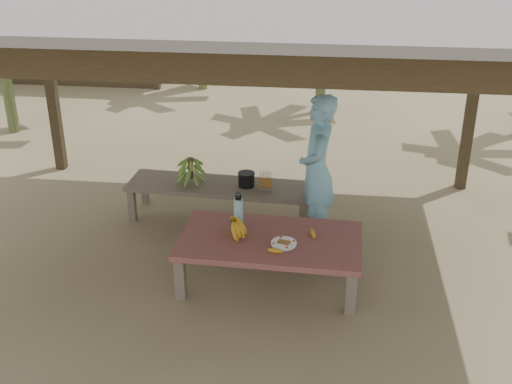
# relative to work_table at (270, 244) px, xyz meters

# --- Properties ---
(ground) EXTENTS (80.00, 80.00, 0.00)m
(ground) POSITION_rel_work_table_xyz_m (-0.49, 0.32, -0.43)
(ground) COLOR brown
(ground) RESTS_ON ground
(work_table) EXTENTS (1.83, 1.06, 0.50)m
(work_table) POSITION_rel_work_table_xyz_m (0.00, 0.00, 0.00)
(work_table) COLOR brown
(work_table) RESTS_ON ground
(bench) EXTENTS (2.23, 0.72, 0.45)m
(bench) POSITION_rel_work_table_xyz_m (-0.74, 1.33, -0.04)
(bench) COLOR brown
(bench) RESTS_ON ground
(ripe_banana_bunch) EXTENTS (0.35, 0.32, 0.18)m
(ripe_banana_bunch) POSITION_rel_work_table_xyz_m (-0.40, 0.03, 0.16)
(ripe_banana_bunch) COLOR gold
(ripe_banana_bunch) RESTS_ON work_table
(plate) EXTENTS (0.25, 0.25, 0.04)m
(plate) POSITION_rel_work_table_xyz_m (0.14, -0.12, 0.08)
(plate) COLOR white
(plate) RESTS_ON work_table
(loose_banana_front) EXTENTS (0.15, 0.05, 0.04)m
(loose_banana_front) POSITION_rel_work_table_xyz_m (0.07, -0.28, 0.09)
(loose_banana_front) COLOR gold
(loose_banana_front) RESTS_ON work_table
(loose_banana_side) EXTENTS (0.08, 0.16, 0.04)m
(loose_banana_side) POSITION_rel_work_table_xyz_m (0.42, 0.11, 0.09)
(loose_banana_side) COLOR gold
(loose_banana_side) RESTS_ON work_table
(water_flask) EXTENTS (0.09, 0.09, 0.34)m
(water_flask) POSITION_rel_work_table_xyz_m (-0.36, 0.30, 0.21)
(water_flask) COLOR #3FB3C6
(water_flask) RESTS_ON work_table
(green_banana_stalk) EXTENTS (0.31, 0.31, 0.33)m
(green_banana_stalk) POSITION_rel_work_table_xyz_m (-1.09, 1.35, 0.18)
(green_banana_stalk) COLOR #598C2D
(green_banana_stalk) RESTS_ON bench
(cooking_pot) EXTENTS (0.19, 0.19, 0.16)m
(cooking_pot) POSITION_rel_work_table_xyz_m (-0.42, 1.32, 0.10)
(cooking_pot) COLOR black
(cooking_pot) RESTS_ON bench
(skewer_rack) EXTENTS (0.18, 0.09, 0.24)m
(skewer_rack) POSITION_rel_work_table_xyz_m (-0.18, 1.25, 0.14)
(skewer_rack) COLOR #A57F47
(skewer_rack) RESTS_ON bench
(woman) EXTENTS (0.43, 0.63, 1.69)m
(woman) POSITION_rel_work_table_xyz_m (0.41, 0.99, 0.41)
(woman) COLOR #6FAED3
(woman) RESTS_ON ground
(hut) EXTENTS (4.40, 3.43, 2.85)m
(hut) POSITION_rel_work_table_xyz_m (-4.99, 8.32, 0.67)
(hut) COLOR black
(hut) RESTS_ON ground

